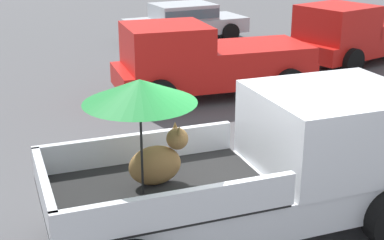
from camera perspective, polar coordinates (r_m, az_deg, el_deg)
ground_plane at (r=7.75m, az=4.76°, el=-11.55°), size 80.00×80.00×0.00m
pickup_truck_main at (r=7.46m, az=7.86°, el=-4.45°), size 5.07×2.29×2.33m
pickup_truck_red at (r=13.42m, az=1.44°, el=6.16°), size 4.90×2.39×1.80m
pickup_truck_far at (r=17.58m, az=16.73°, el=8.58°), size 5.11×3.17×1.80m
parked_sedan_near at (r=20.07m, az=-0.77°, el=10.30°), size 4.42×2.23×1.33m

